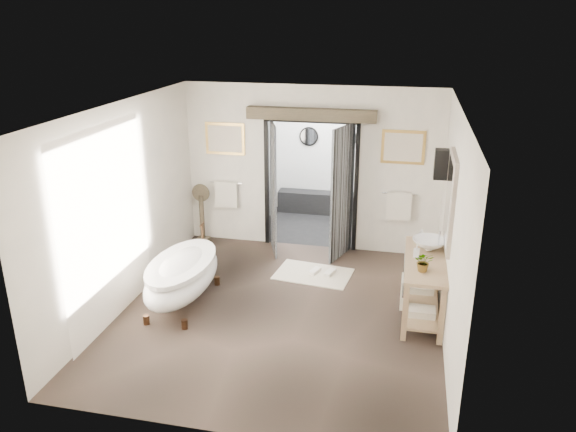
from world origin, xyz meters
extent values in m
plane|color=brown|center=(0.00, 0.00, 0.00)|extent=(5.00, 5.00, 0.00)
cube|color=silver|center=(0.00, -2.50, 1.45)|extent=(4.50, 0.02, 2.90)
cube|color=silver|center=(-2.25, 0.00, 1.45)|extent=(0.02, 5.00, 2.90)
cube|color=silver|center=(2.25, 0.00, 1.45)|extent=(0.02, 5.00, 2.90)
cube|color=silver|center=(-1.52, 2.50, 1.45)|extent=(1.45, 0.02, 2.90)
cube|color=silver|center=(1.52, 2.50, 1.45)|extent=(1.45, 0.02, 2.90)
cube|color=silver|center=(0.00, 2.50, 2.60)|extent=(1.60, 0.02, 0.60)
cube|color=white|center=(0.00, 0.00, 2.90)|extent=(4.50, 5.00, 0.02)
cube|color=white|center=(-2.20, -0.60, 1.35)|extent=(0.02, 2.20, 2.70)
cube|color=#9F9082|center=(2.23, 0.39, 1.70)|extent=(0.05, 0.95, 1.25)
cube|color=silver|center=(2.19, 0.39, 1.70)|extent=(0.01, 0.80, 1.10)
cube|color=black|center=(2.13, 1.55, 1.90)|extent=(0.20, 0.20, 0.45)
sphere|color=#FFCC8C|center=(2.13, 1.55, 1.90)|extent=(0.10, 0.10, 0.10)
cube|color=black|center=(0.00, 3.50, 0.01)|extent=(2.20, 2.00, 0.01)
cube|color=white|center=(0.00, 3.50, 2.50)|extent=(2.20, 2.00, 0.02)
cube|color=white|center=(0.00, 4.50, 1.25)|extent=(2.20, 0.02, 2.50)
cube|color=white|center=(-1.10, 3.50, 1.25)|extent=(0.02, 2.00, 2.50)
cube|color=white|center=(1.10, 3.50, 1.25)|extent=(0.02, 2.00, 2.50)
cube|color=black|center=(0.00, 4.32, 0.23)|extent=(2.00, 0.35, 0.45)
cylinder|color=silver|center=(-0.40, 4.47, 1.60)|extent=(0.40, 0.03, 0.40)
cylinder|color=silver|center=(0.40, 4.47, 1.60)|extent=(0.40, 0.03, 0.40)
cube|color=black|center=(-0.80, 2.50, 1.15)|extent=(0.07, 0.10, 2.30)
cube|color=black|center=(0.80, 2.50, 1.15)|extent=(0.07, 0.10, 2.30)
cube|color=black|center=(0.00, 2.50, 2.30)|extent=(1.67, 0.10, 0.07)
cube|color=black|center=(-0.60, 2.15, 1.15)|extent=(0.30, 0.77, 2.30)
cube|color=black|center=(0.60, 2.15, 1.15)|extent=(0.30, 0.77, 2.30)
cube|color=brown|center=(0.00, 2.40, 2.42)|extent=(2.20, 0.20, 0.20)
cube|color=gold|center=(-1.55, 2.48, 1.92)|extent=(0.72, 0.03, 0.57)
cube|color=#EBE2C5|center=(-1.55, 2.46, 1.92)|extent=(0.62, 0.01, 0.47)
cube|color=gold|center=(1.55, 2.48, 1.92)|extent=(0.72, 0.03, 0.57)
cube|color=#EBE2C5|center=(1.55, 2.46, 1.92)|extent=(0.62, 0.01, 0.47)
cylinder|color=silver|center=(-1.55, 2.44, 1.12)|extent=(0.60, 0.02, 0.02)
cube|color=beige|center=(-1.55, 2.42, 0.90)|extent=(0.42, 0.08, 0.48)
cylinder|color=silver|center=(1.55, 2.44, 1.12)|extent=(0.60, 0.02, 0.02)
cube|color=beige|center=(1.55, 2.42, 0.90)|extent=(0.42, 0.08, 0.48)
cylinder|color=#3C2516|center=(-1.71, -0.70, 0.07)|extent=(0.09, 0.09, 0.13)
cylinder|color=#3C2516|center=(-1.15, -0.70, 0.07)|extent=(0.09, 0.09, 0.13)
cylinder|color=#3C2516|center=(-1.71, 0.64, 0.07)|extent=(0.09, 0.09, 0.13)
cylinder|color=#3C2516|center=(-1.15, 0.64, 0.07)|extent=(0.09, 0.09, 0.13)
ellipsoid|color=white|center=(-1.43, -0.03, 0.43)|extent=(0.85, 1.89, 0.60)
cylinder|color=#3C2516|center=(-1.43, 0.84, 0.80)|extent=(0.03, 0.03, 0.24)
cube|color=tan|center=(1.75, -0.35, 0.42)|extent=(0.07, 0.07, 0.85)
cube|color=tan|center=(2.21, -0.35, 0.42)|extent=(0.07, 0.07, 0.85)
cube|color=tan|center=(1.75, 1.13, 0.42)|extent=(0.07, 0.07, 0.85)
cube|color=tan|center=(2.21, 1.13, 0.42)|extent=(0.07, 0.07, 0.85)
cube|color=tan|center=(1.98, 0.39, 0.82)|extent=(0.55, 1.60, 0.05)
cube|color=tan|center=(1.98, 0.39, 0.16)|extent=(0.45, 1.50, 0.03)
cylinder|color=silver|center=(1.71, 0.39, 0.60)|extent=(0.02, 1.40, 0.02)
cube|color=beige|center=(1.71, 0.24, 0.40)|extent=(0.06, 0.34, 0.42)
cube|color=beige|center=(1.98, 0.04, 0.23)|extent=(0.35, 0.25, 0.10)
cube|color=beige|center=(1.98, 0.74, 0.23)|extent=(0.35, 0.25, 0.10)
cube|color=brown|center=(-1.98, 2.25, 0.04)|extent=(0.21, 0.21, 0.08)
cylinder|color=brown|center=(-1.98, 2.25, 0.49)|extent=(0.09, 0.09, 0.83)
cylinder|color=silver|center=(-1.98, 2.27, 0.96)|extent=(0.29, 0.02, 0.29)
cylinder|color=brown|center=(-1.98, 2.25, 0.96)|extent=(0.33, 0.01, 0.33)
cube|color=silver|center=(0.27, 1.32, 0.01)|extent=(1.29, 0.94, 0.01)
cube|color=white|center=(0.28, 1.37, 0.04)|extent=(0.18, 0.29, 0.05)
cube|color=white|center=(0.53, 1.37, 0.04)|extent=(0.18, 0.29, 0.05)
imported|color=white|center=(2.02, 0.73, 0.93)|extent=(0.62, 0.62, 0.17)
imported|color=gray|center=(1.94, -0.01, 0.99)|extent=(0.26, 0.22, 0.27)
imported|color=gray|center=(1.85, 0.43, 0.94)|extent=(0.09, 0.09, 0.18)
imported|color=gray|center=(1.92, 1.11, 0.93)|extent=(0.14, 0.14, 0.15)
camera|label=1|loc=(1.62, -6.86, 4.03)|focal=35.00mm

